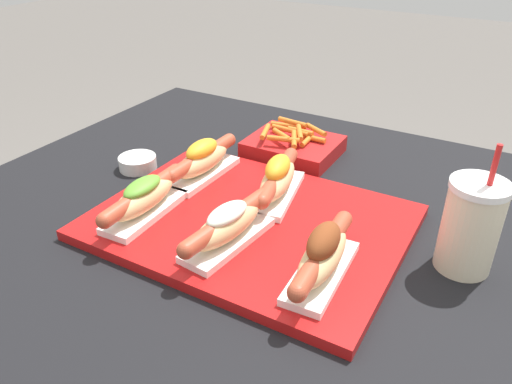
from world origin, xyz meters
TOP-DOWN VIEW (x-y plane):
  - patio_table at (0.00, 0.00)m, footprint 1.07×0.99m
  - serving_tray at (0.04, -0.04)m, footprint 0.50×0.38m
  - hot_dog_0 at (-0.12, -0.12)m, footprint 0.07×0.21m
  - hot_dog_1 at (0.04, -0.12)m, footprint 0.08×0.21m
  - hot_dog_2 at (0.20, -0.12)m, footprint 0.07×0.21m
  - hot_dog_3 at (-0.12, 0.04)m, footprint 0.06×0.21m
  - hot_dog_4 at (0.04, 0.05)m, footprint 0.09×0.21m
  - sauce_bowl at (-0.27, 0.03)m, footprint 0.08×0.08m
  - drink_cup at (0.37, 0.03)m, footprint 0.08×0.08m
  - fries_basket at (-0.03, 0.25)m, footprint 0.19×0.15m

SIDE VIEW (x-z plane):
  - patio_table at x=0.00m, z-range 0.00..0.69m
  - serving_tray at x=0.04m, z-range 0.69..0.71m
  - sauce_bowl at x=-0.27m, z-range 0.69..0.72m
  - fries_basket at x=-0.03m, z-range 0.68..0.74m
  - hot_dog_1 at x=0.04m, z-range 0.71..0.78m
  - hot_dog_0 at x=-0.12m, z-range 0.71..0.78m
  - hot_dog_3 at x=-0.12m, z-range 0.71..0.78m
  - hot_dog_4 at x=0.04m, z-range 0.71..0.78m
  - hot_dog_2 at x=0.20m, z-range 0.71..0.79m
  - drink_cup at x=0.37m, z-range 0.66..0.87m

